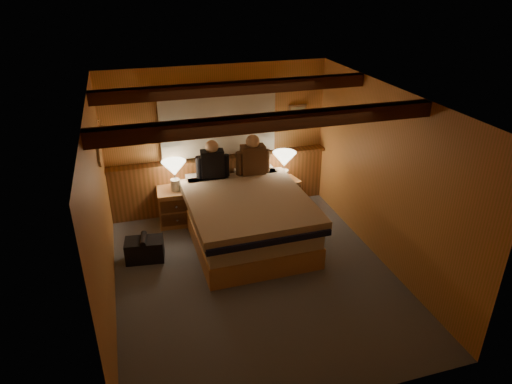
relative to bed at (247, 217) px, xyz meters
name	(u,v)px	position (x,y,z in m)	size (l,w,h in m)	color
floor	(255,275)	(-0.14, -0.90, -0.39)	(4.20, 4.20, 0.00)	#4C525A
ceiling	(255,98)	(-0.14, -0.90, 2.01)	(4.20, 4.20, 0.00)	#E09254
wall_back	(218,140)	(-0.14, 1.20, 0.81)	(3.60, 3.60, 0.00)	#D1844B
wall_left	(101,216)	(-1.94, -0.90, 0.81)	(4.20, 4.20, 0.00)	#D1844B
wall_right	(385,178)	(1.66, -0.90, 0.81)	(4.20, 4.20, 0.00)	#D1844B
wall_front	(327,304)	(-0.14, -3.00, 0.81)	(3.60, 3.60, 0.00)	#D1844B
wainscot	(221,181)	(-0.14, 1.14, 0.10)	(3.60, 0.23, 0.94)	brown
curtain_window	(218,122)	(-0.14, 1.13, 1.14)	(2.18, 0.09, 1.11)	#411F10
ceiling_beams	(251,103)	(-0.14, -0.75, 1.92)	(3.60, 1.65, 0.16)	#411F10
coat_rail	(103,132)	(-1.86, 0.68, 1.28)	(0.05, 0.55, 0.24)	silver
framed_print	(297,112)	(1.21, 1.18, 1.16)	(0.30, 0.04, 0.25)	#A57F52
bed	(247,217)	(0.00, 0.00, 0.00)	(1.72, 2.20, 0.74)	tan
nightstand_left	(176,206)	(-0.94, 0.84, -0.10)	(0.56, 0.51, 0.58)	tan
nightstand_right	(284,193)	(0.91, 0.87, -0.14)	(0.52, 0.49, 0.49)	tan
lamp_left	(174,170)	(-0.92, 0.81, 0.54)	(0.37, 0.37, 0.49)	silver
lamp_right	(284,161)	(0.88, 0.85, 0.46)	(0.39, 0.39, 0.51)	silver
person_left	(212,162)	(-0.32, 0.80, 0.60)	(0.52, 0.24, 0.63)	black
person_right	(253,158)	(0.32, 0.76, 0.62)	(0.55, 0.23, 0.67)	#4D331E
duffel_bag	(145,249)	(-1.51, -0.09, -0.22)	(0.56, 0.37, 0.37)	black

